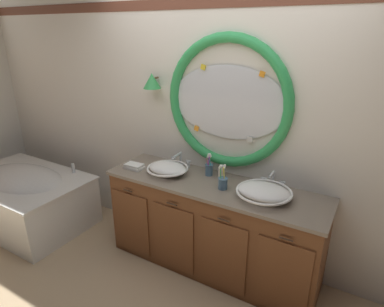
# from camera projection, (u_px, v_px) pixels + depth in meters

# --- Properties ---
(ground_plane) EXTENTS (14.00, 14.00, 0.00)m
(ground_plane) POSITION_uv_depth(u_px,v_px,m) (187.00, 278.00, 2.96)
(ground_plane) COLOR tan
(back_wall_assembly) EXTENTS (6.40, 0.26, 2.60)m
(back_wall_assembly) POSITION_uv_depth(u_px,v_px,m) (220.00, 123.00, 2.96)
(back_wall_assembly) COLOR silver
(back_wall_assembly) RESTS_ON ground_plane
(vanity_counter) EXTENTS (1.98, 0.59, 0.86)m
(vanity_counter) POSITION_uv_depth(u_px,v_px,m) (212.00, 226.00, 2.98)
(vanity_counter) COLOR brown
(vanity_counter) RESTS_ON ground_plane
(bathtub) EXTENTS (1.48, 0.95, 0.68)m
(bathtub) POSITION_uv_depth(u_px,v_px,m) (24.00, 195.00, 3.72)
(bathtub) COLOR white
(bathtub) RESTS_ON ground_plane
(sink_basin_left) EXTENTS (0.39, 0.39, 0.11)m
(sink_basin_left) POSITION_uv_depth(u_px,v_px,m) (168.00, 168.00, 3.01)
(sink_basin_left) COLOR white
(sink_basin_left) RESTS_ON vanity_counter
(sink_basin_right) EXTENTS (0.45, 0.45, 0.11)m
(sink_basin_right) POSITION_uv_depth(u_px,v_px,m) (264.00, 192.00, 2.57)
(sink_basin_right) COLOR white
(sink_basin_right) RESTS_ON vanity_counter
(faucet_set_left) EXTENTS (0.23, 0.15, 0.14)m
(faucet_set_left) POSITION_uv_depth(u_px,v_px,m) (180.00, 160.00, 3.18)
(faucet_set_left) COLOR silver
(faucet_set_left) RESTS_ON vanity_counter
(faucet_set_right) EXTENTS (0.21, 0.14, 0.15)m
(faucet_set_right) POSITION_uv_depth(u_px,v_px,m) (273.00, 181.00, 2.74)
(faucet_set_right) COLOR silver
(faucet_set_right) RESTS_ON vanity_counter
(toothbrush_holder_left) EXTENTS (0.08, 0.08, 0.22)m
(toothbrush_holder_left) POSITION_uv_depth(u_px,v_px,m) (209.00, 169.00, 2.97)
(toothbrush_holder_left) COLOR slate
(toothbrush_holder_left) RESTS_ON vanity_counter
(toothbrush_holder_right) EXTENTS (0.09, 0.09, 0.22)m
(toothbrush_holder_right) POSITION_uv_depth(u_px,v_px,m) (223.00, 183.00, 2.72)
(toothbrush_holder_right) COLOR slate
(toothbrush_holder_right) RESTS_ON vanity_counter
(soap_dispenser) EXTENTS (0.07, 0.07, 0.14)m
(soap_dispenser) POSITION_uv_depth(u_px,v_px,m) (222.00, 173.00, 2.89)
(soap_dispenser) COLOR #EFE5C6
(soap_dispenser) RESTS_ON vanity_counter
(folded_hand_towel) EXTENTS (0.19, 0.12, 0.05)m
(folded_hand_towel) POSITION_uv_depth(u_px,v_px,m) (134.00, 166.00, 3.13)
(folded_hand_towel) COLOR white
(folded_hand_towel) RESTS_ON vanity_counter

